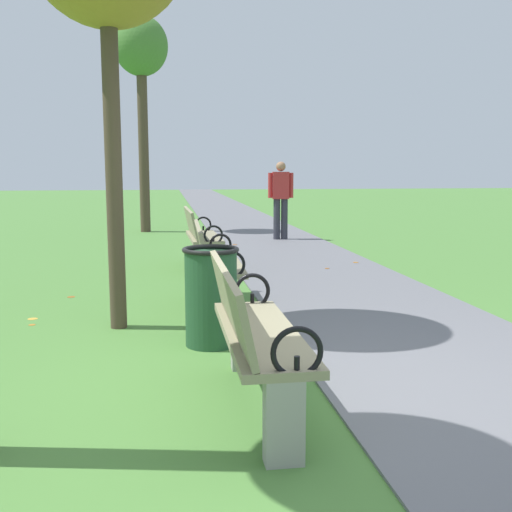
{
  "coord_description": "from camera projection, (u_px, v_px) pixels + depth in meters",
  "views": [
    {
      "loc": [
        -1.02,
        -3.68,
        1.49
      ],
      "look_at": [
        -0.05,
        2.7,
        0.55
      ],
      "focal_mm": 41.99,
      "sensor_mm": 36.0,
      "label": 1
    }
  ],
  "objects": [
    {
      "name": "tree_3",
      "position": [
        141.0,
        56.0,
        13.73
      ],
      "size": [
        1.24,
        1.24,
        4.97
      ],
      "color": "#4C3D2D",
      "rests_on": "ground"
    },
    {
      "name": "pedestrian_walking",
      "position": [
        281.0,
        196.0,
        12.51
      ],
      "size": [
        0.53,
        0.25,
        1.62
      ],
      "color": "#2D2D38",
      "rests_on": "paved_walkway"
    },
    {
      "name": "park_bench_3",
      "position": [
        200.0,
        237.0,
        8.96
      ],
      "size": [
        0.52,
        1.61,
        0.9
      ],
      "color": "gray",
      "rests_on": "ground"
    },
    {
      "name": "ground_plane",
      "position": [
        325.0,
        396.0,
        3.96
      ],
      "size": [
        80.0,
        80.0,
        0.0
      ],
      "primitive_type": "plane",
      "color": "#4C7F38"
    },
    {
      "name": "park_bench_1",
      "position": [
        252.0,
        333.0,
        3.7
      ],
      "size": [
        0.47,
        1.6,
        0.9
      ],
      "color": "gray",
      "rests_on": "ground"
    },
    {
      "name": "trash_bin",
      "position": [
        211.0,
        296.0,
        5.06
      ],
      "size": [
        0.48,
        0.48,
        0.84
      ],
      "color": "#234C2D",
      "rests_on": "ground"
    },
    {
      "name": "park_bench_2",
      "position": [
        215.0,
        263.0,
        6.42
      ],
      "size": [
        0.51,
        1.61,
        0.9
      ],
      "color": "gray",
      "rests_on": "ground"
    },
    {
      "name": "paved_walkway",
      "position": [
        225.0,
        210.0,
        21.74
      ],
      "size": [
        2.26,
        44.0,
        0.02
      ],
      "primitive_type": "cube",
      "color": "slate",
      "rests_on": "ground"
    },
    {
      "name": "scattered_leaves",
      "position": [
        195.0,
        278.0,
        8.2
      ],
      "size": [
        4.43,
        5.76,
        0.02
      ],
      "color": "#93511E",
      "rests_on": "ground"
    }
  ]
}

